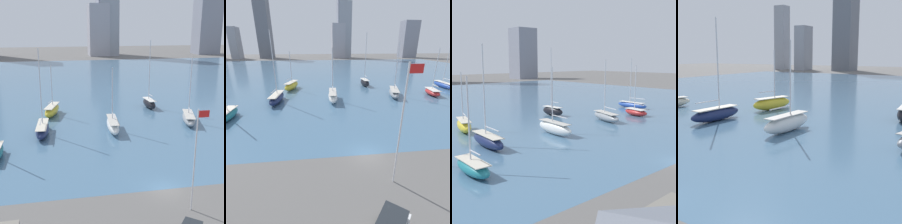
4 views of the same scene
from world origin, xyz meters
The scene contains 9 objects.
harbor_water centered at (0.00, 70.00, 0.00)m, with size 180.00×140.00×0.00m.
sailboat_yellow centered at (-12.93, 34.39, 1.17)m, with size 4.26×8.58×10.61m.
sailboat_red centered at (23.96, 23.76, 0.89)m, with size 3.60×6.75×11.57m.
sailboat_teal centered at (-21.31, 13.13, 0.92)m, with size 2.39×7.05×11.01m.
sailboat_white centered at (-2.04, 21.98, 1.18)m, with size 2.68×9.17×11.54m.
sailboat_gray centered at (13.70, 23.95, 1.02)m, with size 4.88×9.28×12.86m.
sailboat_blue centered at (32.72, 31.31, 0.92)m, with size 2.17×9.08×13.17m.
sailboat_black centered at (9.48, 36.57, 1.20)m, with size 2.34×6.41×15.56m.
sailboat_navy centered at (-14.67, 22.19, 1.09)m, with size 2.70×9.24×15.05m.
Camera 3 is at (-35.76, -18.60, 12.69)m, focal length 50.00 mm.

